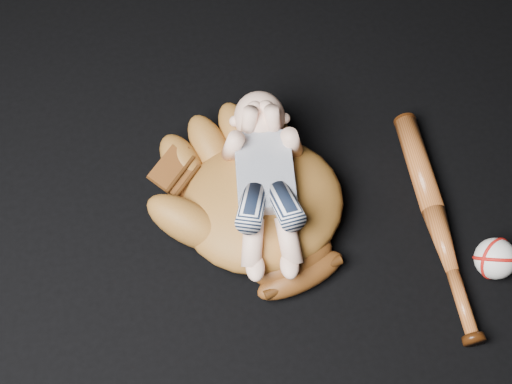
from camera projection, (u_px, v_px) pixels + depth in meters
baseball_glove at (262, 199)px, 1.40m from camera, size 0.52×0.56×0.15m
newborn_baby at (266, 183)px, 1.35m from camera, size 0.22×0.41×0.16m
baseball_bat at (437, 223)px, 1.43m from camera, size 0.07×0.52×0.05m
baseball at (495, 259)px, 1.37m from camera, size 0.09×0.09×0.08m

